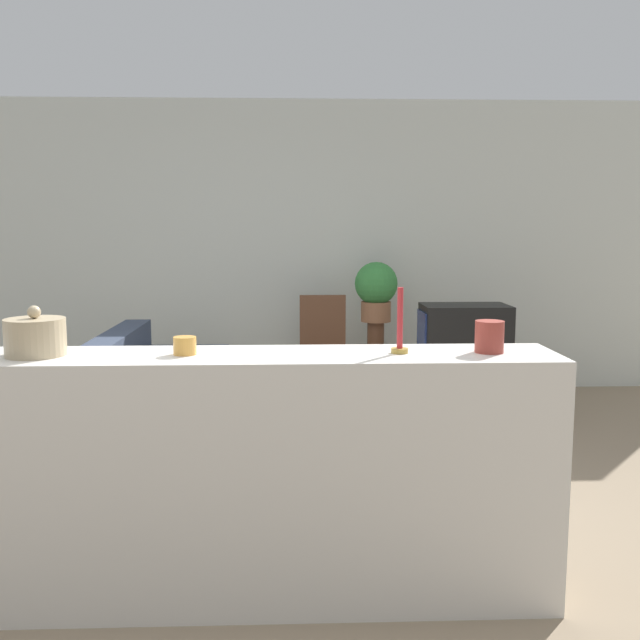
# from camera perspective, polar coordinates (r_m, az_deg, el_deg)

# --- Properties ---
(ground_plane) EXTENTS (14.00, 14.00, 0.00)m
(ground_plane) POSITION_cam_1_polar(r_m,az_deg,el_deg) (3.65, -8.56, -17.84)
(ground_plane) COLOR gray
(wall_back) EXTENTS (9.00, 0.06, 2.70)m
(wall_back) POSITION_cam_1_polar(r_m,az_deg,el_deg) (6.72, -5.55, 5.79)
(wall_back) COLOR silver
(wall_back) RESTS_ON ground_plane
(couch) EXTENTS (0.83, 2.09, 0.80)m
(couch) POSITION_cam_1_polar(r_m,az_deg,el_deg) (5.01, -13.58, -7.32)
(couch) COLOR #384256
(couch) RESTS_ON ground_plane
(tv_stand) EXTENTS (0.86, 0.47, 0.50)m
(tv_stand) POSITION_cam_1_polar(r_m,az_deg,el_deg) (5.80, 11.38, -5.61)
(tv_stand) COLOR brown
(tv_stand) RESTS_ON ground_plane
(television) EXTENTS (0.68, 0.42, 0.44)m
(television) POSITION_cam_1_polar(r_m,az_deg,el_deg) (5.71, 11.44, -1.01)
(television) COLOR black
(television) RESTS_ON tv_stand
(wooden_chair) EXTENTS (0.44, 0.44, 0.96)m
(wooden_chair) POSITION_cam_1_polar(r_m,az_deg,el_deg) (6.07, 0.26, -2.34)
(wooden_chair) COLOR brown
(wooden_chair) RESTS_ON ground_plane
(plant_stand) EXTENTS (0.15, 0.15, 0.72)m
(plant_stand) POSITION_cam_1_polar(r_m,az_deg,el_deg) (6.33, 4.45, -3.34)
(plant_stand) COLOR brown
(plant_stand) RESTS_ON ground_plane
(potted_plant) EXTENTS (0.38, 0.38, 0.52)m
(potted_plant) POSITION_cam_1_polar(r_m,az_deg,el_deg) (6.24, 4.51, 2.51)
(potted_plant) COLOR #8E5B3D
(potted_plant) RESTS_ON plant_stand
(foreground_counter) EXTENTS (2.95, 0.44, 1.04)m
(foreground_counter) POSITION_cam_1_polar(r_m,az_deg,el_deg) (3.06, -9.65, -12.40)
(foreground_counter) COLOR silver
(foreground_counter) RESTS_ON ground_plane
(decorative_bowl) EXTENTS (0.24, 0.24, 0.20)m
(decorative_bowl) POSITION_cam_1_polar(r_m,az_deg,el_deg) (3.06, -21.81, -1.25)
(decorative_bowl) COLOR tan
(decorative_bowl) RESTS_ON foreground_counter
(candle_jar) EXTENTS (0.09, 0.09, 0.07)m
(candle_jar) POSITION_cam_1_polar(r_m,az_deg,el_deg) (2.92, -10.76, -2.03)
(candle_jar) COLOR gold
(candle_jar) RESTS_ON foreground_counter
(candlestick) EXTENTS (0.07, 0.07, 0.27)m
(candlestick) POSITION_cam_1_polar(r_m,az_deg,el_deg) (2.91, 6.41, -0.90)
(candlestick) COLOR #B7933D
(candlestick) RESTS_ON foreground_counter
(coffee_tin) EXTENTS (0.12, 0.12, 0.13)m
(coffee_tin) POSITION_cam_1_polar(r_m,az_deg,el_deg) (2.99, 13.40, -1.31)
(coffee_tin) COLOR #99382D
(coffee_tin) RESTS_ON foreground_counter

